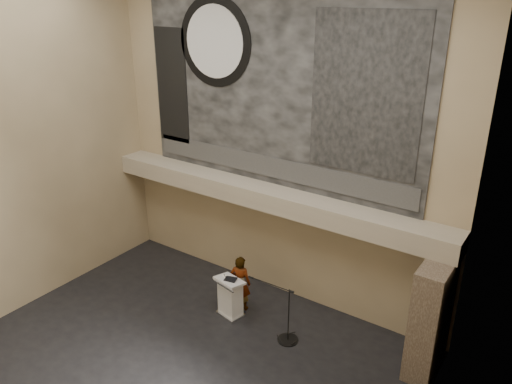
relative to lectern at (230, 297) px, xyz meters
The scene contains 19 objects.
floor 2.28m from the lectern, 86.83° to the right, with size 10.00×10.00×0.00m, color black.
wall_back 4.11m from the lectern, 86.11° to the left, with size 10.00×0.02×8.50m, color #897657.
wall_left 6.51m from the lectern, 155.67° to the right, with size 0.02×8.00×8.50m, color #897657.
wall_right 6.69m from the lectern, 23.29° to the right, with size 0.02×8.00×8.50m, color #897657.
soffit 2.78m from the lectern, 85.00° to the left, with size 10.00×0.80×0.50m, color gray.
sprinkler_left 2.91m from the lectern, 137.70° to the left, with size 0.04×0.04×0.06m, color #B2893D.
sprinkler_right 3.22m from the lectern, 33.62° to the left, with size 0.04×0.04×0.06m, color #B2893D.
banner 5.44m from the lectern, 86.04° to the left, with size 8.00×0.05×5.00m, color black.
banner_text_strip 3.55m from the lectern, 85.95° to the left, with size 7.76×0.02×0.55m, color #303030.
banner_clock_rim 6.60m from the lectern, 134.21° to the left, with size 2.30×2.30×0.02m, color black.
banner_clock_face 6.60m from the lectern, 134.54° to the left, with size 1.84×1.84×0.02m, color silver.
banner_building_print 6.07m from the lectern, 34.37° to the left, with size 2.60×0.02×3.60m, color black.
banner_brick_print 6.10m from the lectern, 152.25° to the left, with size 1.10×0.02×3.20m, color black.
stone_pier 4.93m from the lectern, 11.20° to the left, with size 0.60×1.40×2.70m, color #433529.
lectern is the anchor object (origin of this frame).
binder 0.57m from the lectern, 31.39° to the right, with size 0.30×0.24×0.04m, color black.
papers 0.57m from the lectern, 169.98° to the right, with size 0.21×0.29×0.01m, color silver.
speaker_person 0.47m from the lectern, 86.58° to the left, with size 0.57×0.37×1.56m, color white.
mic_stand 1.76m from the lectern, ahead, with size 1.40×0.52×1.46m.
Camera 1 is at (6.63, -6.39, 8.00)m, focal length 35.00 mm.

